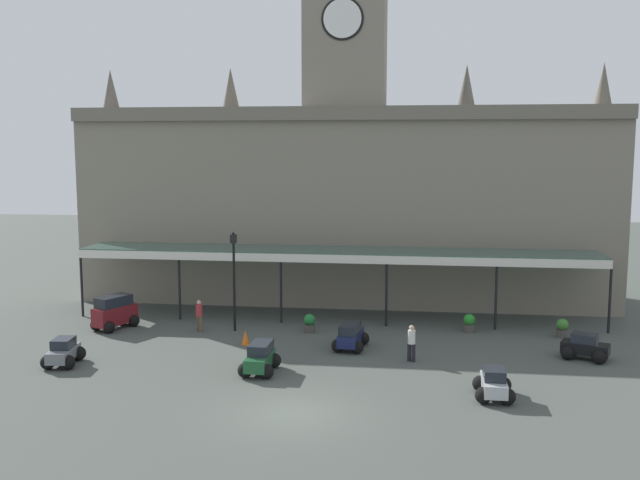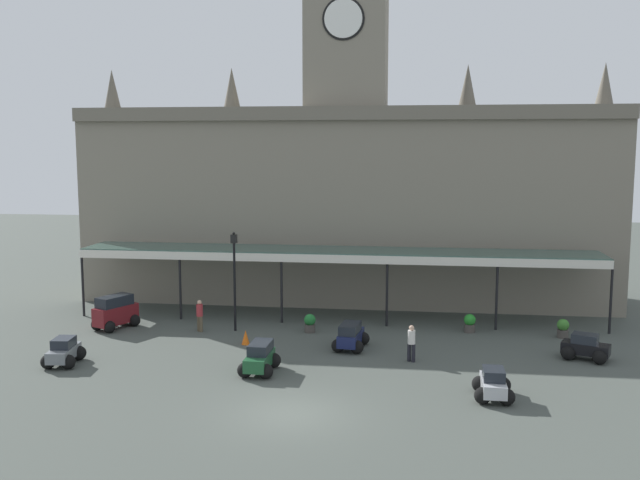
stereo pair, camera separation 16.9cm
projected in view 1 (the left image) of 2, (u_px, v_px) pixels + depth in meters
name	position (u px, v px, depth m)	size (l,w,h in m)	color
ground_plane	(293.00, 414.00, 25.70)	(140.00, 140.00, 0.00)	#454B45
station_building	(346.00, 191.00, 44.54)	(32.43, 6.87, 20.97)	gray
entrance_canopy	(336.00, 253.00, 39.38)	(28.84, 3.26, 3.90)	#38564C
car_black_sedan	(585.00, 348.00, 32.22)	(2.23, 1.97, 1.19)	black
car_green_estate	(260.00, 359.00, 30.35)	(1.57, 2.27, 1.27)	#1E512D
car_grey_sedan	(63.00, 354.00, 31.41)	(1.67, 2.14, 1.19)	slate
car_navy_estate	(351.00, 337.00, 33.89)	(1.71, 2.34, 1.27)	#19214C
car_silver_sedan	(494.00, 385.00, 27.24)	(1.53, 2.06, 1.19)	#B2B5BA
car_maroon_van	(115.00, 314.00, 37.61)	(2.23, 2.58, 1.77)	maroon
pedestrian_beside_cars	(199.00, 315.00, 36.97)	(0.34, 0.34, 1.67)	brown
pedestrian_crossing_forecourt	(412.00, 342.00, 31.83)	(0.37, 0.34, 1.67)	black
victorian_lamppost	(234.00, 270.00, 36.82)	(0.30, 0.30, 5.22)	black
traffic_cone	(245.00, 337.00, 34.63)	(0.40, 0.40, 0.71)	orange
planter_forecourt_centre	(309.00, 323.00, 36.90)	(0.60, 0.60, 0.96)	#47423D
planter_by_canopy	(469.00, 323.00, 36.95)	(0.60, 0.60, 0.96)	#47423D
planter_near_kerb	(562.00, 328.00, 35.92)	(0.60, 0.60, 0.96)	#47423D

